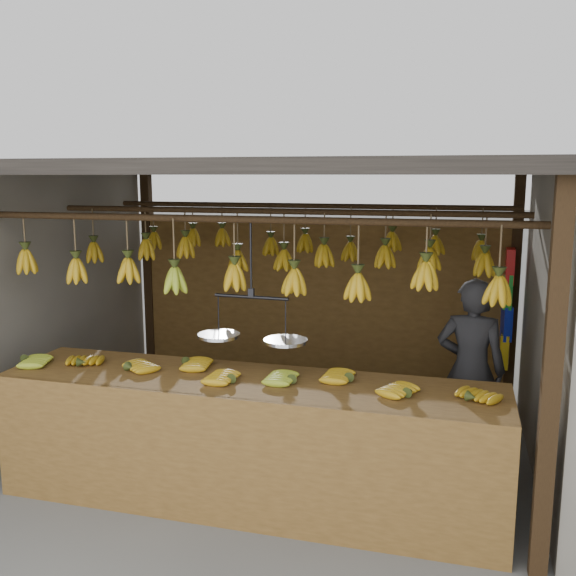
% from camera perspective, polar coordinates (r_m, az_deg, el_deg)
% --- Properties ---
extents(ground, '(80.00, 80.00, 0.00)m').
position_cam_1_polar(ground, '(5.83, -0.81, -13.19)').
color(ground, '#5B5B57').
extents(stall, '(4.30, 3.30, 2.40)m').
position_cam_1_polar(stall, '(5.68, 0.08, 6.73)').
color(stall, black).
rests_on(stall, ground).
extents(counter, '(3.63, 0.80, 0.96)m').
position_cam_1_polar(counter, '(4.45, -4.15, -10.90)').
color(counter, brown).
rests_on(counter, ground).
extents(hanging_bananas, '(3.61, 2.25, 0.39)m').
position_cam_1_polar(hanging_bananas, '(5.41, -0.88, 2.79)').
color(hanging_bananas, '#B38513').
rests_on(hanging_bananas, ground).
extents(balance_scale, '(0.80, 0.32, 0.85)m').
position_cam_1_polar(balance_scale, '(4.51, -3.25, -4.00)').
color(balance_scale, black).
rests_on(balance_scale, ground).
extents(vendor, '(0.58, 0.41, 1.50)m').
position_cam_1_polar(vendor, '(5.39, 15.93, -7.05)').
color(vendor, '#262628').
rests_on(vendor, ground).
extents(bag_bundles, '(0.08, 0.26, 1.18)m').
position_cam_1_polar(bag_bundles, '(6.63, 18.92, -1.65)').
color(bag_bundles, red).
rests_on(bag_bundles, ground).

